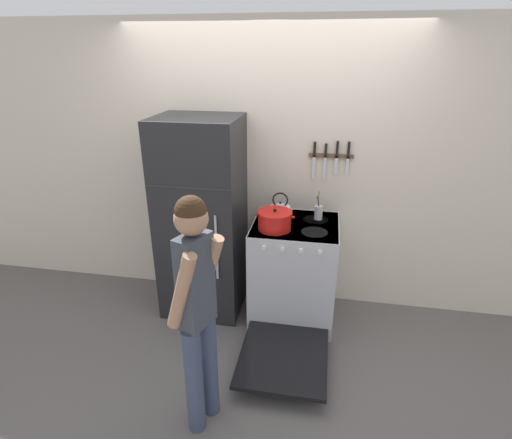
{
  "coord_description": "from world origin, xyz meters",
  "views": [
    {
      "loc": [
        0.52,
        -3.44,
        2.29
      ],
      "look_at": [
        -0.02,
        -0.49,
        1.01
      ],
      "focal_mm": 28.0,
      "sensor_mm": 36.0,
      "label": 1
    }
  ],
  "objects": [
    {
      "name": "person",
      "position": [
        -0.17,
        -1.58,
        0.91
      ],
      "size": [
        0.33,
        0.38,
        1.59
      ],
      "rotation": [
        0.0,
        0.0,
        1.21
      ],
      "color": "#38425B",
      "rests_on": "ground_plane"
    },
    {
      "name": "utensil_jar",
      "position": [
        0.48,
        -0.2,
        1.0
      ],
      "size": [
        0.07,
        0.07,
        0.25
      ],
      "color": "#B7BABF",
      "rests_on": "stove_range"
    },
    {
      "name": "stove_range",
      "position": [
        0.3,
        -0.37,
        0.46
      ],
      "size": [
        0.73,
        1.42,
        0.93
      ],
      "color": "silver",
      "rests_on": "ground_plane"
    },
    {
      "name": "ground_plane",
      "position": [
        0.0,
        0.0,
        0.0
      ],
      "size": [
        14.0,
        14.0,
        0.0
      ],
      "primitive_type": "plane",
      "color": "#5B5654"
    },
    {
      "name": "tea_kettle",
      "position": [
        0.15,
        -0.2,
        0.99
      ],
      "size": [
        0.23,
        0.18,
        0.23
      ],
      "color": "silver",
      "rests_on": "stove_range"
    },
    {
      "name": "wall_back",
      "position": [
        0.0,
        0.03,
        1.27
      ],
      "size": [
        10.0,
        0.06,
        2.55
      ],
      "color": "beige",
      "rests_on": "ground_plane"
    },
    {
      "name": "wall_knife_strip",
      "position": [
        0.55,
        -0.02,
        1.45
      ],
      "size": [
        0.38,
        0.03,
        0.35
      ],
      "color": "brown"
    },
    {
      "name": "refrigerator",
      "position": [
        -0.54,
        -0.31,
        0.9
      ],
      "size": [
        0.71,
        0.64,
        1.79
      ],
      "color": "black",
      "rests_on": "ground_plane"
    },
    {
      "name": "dutch_oven_pot",
      "position": [
        0.14,
        -0.47,
        1.0
      ],
      "size": [
        0.33,
        0.28,
        0.18
      ],
      "color": "red",
      "rests_on": "stove_range"
    }
  ]
}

